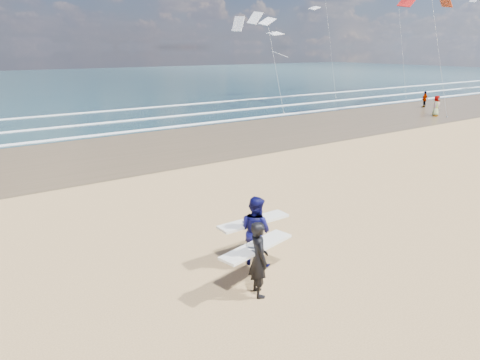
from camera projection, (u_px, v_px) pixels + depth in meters
wet_sand_strip at (336, 120)px, 35.59m from camera, size 220.00×12.00×0.01m
ocean at (117, 81)px, 78.09m from camera, size 220.00×100.00×0.02m
foam_breakers at (263, 107)px, 43.53m from camera, size 220.00×11.70×0.05m
surfer_near at (258, 257)px, 10.32m from camera, size 2.26×1.25×1.92m
surfer_far at (255, 230)px, 11.81m from camera, size 2.20×1.18×1.99m
beachgoer_0 at (436, 106)px, 37.55m from camera, size 0.96×0.72×1.79m
beachgoer_1 at (425, 99)px, 43.07m from camera, size 0.95×0.41×1.61m
kite_0 at (435, 27)px, 37.23m from camera, size 6.75×4.84×12.96m
kite_1 at (272, 50)px, 40.51m from camera, size 6.74×4.84×9.51m
kite_2 at (400, 18)px, 47.68m from camera, size 6.70×4.84×15.74m
kite_5 at (329, 32)px, 51.34m from camera, size 5.74×4.73×13.98m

